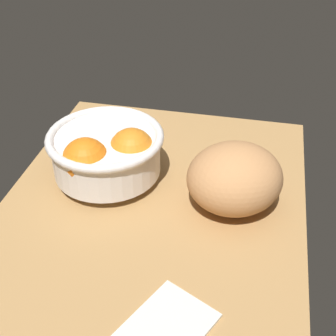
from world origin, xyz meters
TOP-DOWN VIEW (x-y plane):
  - ground_plane at (0.00, 0.00)cm, footprint 73.77×53.06cm
  - fruit_bowl at (8.49, 9.67)cm, footprint 21.33×21.33cm
  - bread_loaf at (6.32, -13.75)cm, footprint 21.91×22.27cm
  - napkin_folded at (-20.86, -7.93)cm, footprint 15.02×13.89cm

SIDE VIEW (x-z plane):
  - ground_plane at x=0.00cm, z-range -3.00..0.00cm
  - napkin_folded at x=-20.86cm, z-range 0.00..0.98cm
  - bread_loaf at x=6.32cm, z-range 0.00..11.51cm
  - fruit_bowl at x=8.49cm, z-range 0.56..11.95cm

